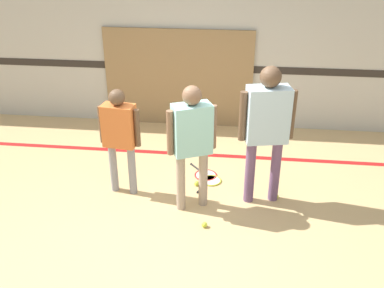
{
  "coord_description": "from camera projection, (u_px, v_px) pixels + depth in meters",
  "views": [
    {
      "loc": [
        0.7,
        -4.32,
        3.1
      ],
      "look_at": [
        0.18,
        0.09,
        0.87
      ],
      "focal_mm": 40.0,
      "sensor_mm": 36.0,
      "label": 1
    }
  ],
  "objects": [
    {
      "name": "wall_back",
      "position": [
        199.0,
        33.0,
        6.95
      ],
      "size": [
        16.0,
        0.07,
        3.2
      ],
      "color": "beige",
      "rests_on": "ground_plane"
    },
    {
      "name": "tennis_ball_by_spare_racket",
      "position": [
        197.0,
        183.0,
        5.77
      ],
      "size": [
        0.07,
        0.07,
        0.07
      ],
      "primitive_type": "sphere",
      "color": "#CCE038",
      "rests_on": "ground_plane"
    },
    {
      "name": "person_student_left",
      "position": [
        120.0,
        131.0,
        5.28
      ],
      "size": [
        0.53,
        0.27,
        1.42
      ],
      "rotation": [
        0.0,
        0.0,
        -0.13
      ],
      "color": "gray",
      "rests_on": "ground_plane"
    },
    {
      "name": "person_student_right",
      "position": [
        267.0,
        122.0,
        5.0
      ],
      "size": [
        0.66,
        0.37,
        1.76
      ],
      "rotation": [
        0.0,
        0.0,
        -2.93
      ],
      "color": "#6B4C70",
      "rests_on": "ground_plane"
    },
    {
      "name": "racket_second_spare",
      "position": [
        205.0,
        175.0,
        6.03
      ],
      "size": [
        0.48,
        0.53,
        0.03
      ],
      "rotation": [
        0.0,
        0.0,
        2.26
      ],
      "color": "red",
      "rests_on": "ground_plane"
    },
    {
      "name": "person_instructor",
      "position": [
        192.0,
        136.0,
        4.93
      ],
      "size": [
        0.55,
        0.41,
        1.58
      ],
      "rotation": [
        0.0,
        0.0,
        0.43
      ],
      "color": "tan",
      "rests_on": "ground_plane"
    },
    {
      "name": "tennis_ball_stray_left",
      "position": [
        276.0,
        196.0,
        5.5
      ],
      "size": [
        0.07,
        0.07,
        0.07
      ],
      "primitive_type": "sphere",
      "color": "#CCE038",
      "rests_on": "ground_plane"
    },
    {
      "name": "ground_plane",
      "position": [
        176.0,
        209.0,
        5.3
      ],
      "size": [
        16.0,
        16.0,
        0.0
      ],
      "primitive_type": "plane",
      "color": "tan"
    },
    {
      "name": "racket_spare_on_floor",
      "position": [
        210.0,
        181.0,
        5.87
      ],
      "size": [
        0.38,
        0.52,
        0.03
      ],
      "rotation": [
        0.0,
        0.0,
        4.25
      ],
      "color": "#C6D838",
      "rests_on": "ground_plane"
    },
    {
      "name": "floor_stripe",
      "position": [
        190.0,
        154.0,
        6.6
      ],
      "size": [
        14.4,
        0.1,
        0.01
      ],
      "color": "red",
      "rests_on": "ground_plane"
    },
    {
      "name": "wall_panel",
      "position": [
        178.0,
        78.0,
        7.27
      ],
      "size": [
        2.52,
        0.05,
        1.67
      ],
      "color": "#93754C",
      "rests_on": "ground_plane"
    },
    {
      "name": "tennis_ball_near_instructor",
      "position": [
        204.0,
        225.0,
        4.97
      ],
      "size": [
        0.07,
        0.07,
        0.07
      ],
      "primitive_type": "sphere",
      "color": "#CCE038",
      "rests_on": "ground_plane"
    }
  ]
}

